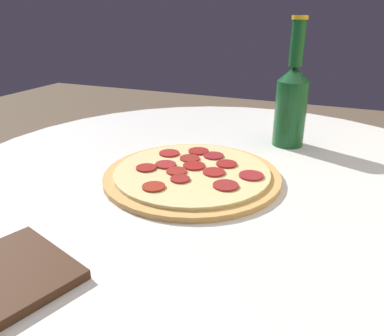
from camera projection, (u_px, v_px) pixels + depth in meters
The scene contains 3 objects.
table at pixel (219, 253), 0.80m from camera, with size 1.07×1.07×0.75m.
pizza at pixel (192, 174), 0.69m from camera, with size 0.33×0.33×0.02m.
beer_bottle at pixel (291, 101), 0.83m from camera, with size 0.07×0.07×0.28m.
Camera 1 is at (0.63, 0.20, 1.04)m, focal length 35.00 mm.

